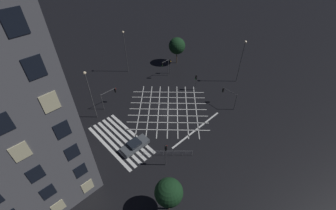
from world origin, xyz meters
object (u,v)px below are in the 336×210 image
Objects in this scene: traffic_light_ne_main at (228,94)px; traffic_light_nw_cross at (165,65)px; traffic_light_sw_cross at (110,94)px; street_tree_near at (177,46)px; traffic_light_nw_main at (170,63)px; waiting_car at (135,145)px; traffic_light_median_north at (196,80)px; street_lamp_east at (243,53)px; traffic_light_se_cross at (166,151)px; street_lamp_far at (125,46)px; street_tree_far at (169,192)px; street_lamp_west at (89,88)px.

traffic_light_ne_main is 0.87× the size of traffic_light_nw_cross.
traffic_light_sw_cross is 0.54× the size of street_tree_near.
traffic_light_nw_main reaches higher than waiting_car.
traffic_light_median_north is 0.38× the size of street_lamp_east.
traffic_light_se_cross reaches higher than waiting_car.
traffic_light_nw_main is 0.38× the size of street_lamp_far.
traffic_light_nw_cross reaches higher than traffic_light_sw_cross.
traffic_light_nw_main is 0.81× the size of waiting_car.
street_lamp_far is (-19.50, -14.49, -0.26)m from street_lamp_east.
street_tree_far is at bearing -44.69° from traffic_light_nw_main.
traffic_light_se_cross is 0.68× the size of street_tree_near.
waiting_car is (10.24, 0.70, -5.80)m from street_lamp_west.
street_tree_far is (21.84, -21.61, 1.36)m from traffic_light_nw_main.
traffic_light_nw_cross is at bearing 33.35° from waiting_car.
traffic_light_median_north reaches higher than traffic_light_ne_main.
traffic_light_median_north is at bearing 4.24° from traffic_light_ne_main.
street_tree_far is (21.64, -5.97, 1.37)m from traffic_light_sw_cross.
waiting_car is at bearing 164.65° from street_tree_far.
street_tree_near is at bearing -14.43° from traffic_light_ne_main.
street_lamp_far is 23.22m from waiting_car.
street_tree_near is (-2.58, 6.26, 1.48)m from traffic_light_nw_cross.
street_lamp_far reaches higher than traffic_light_sw_cross.
traffic_light_se_cross is 1.24× the size of traffic_light_sw_cross.
street_lamp_far is 1.50× the size of street_tree_near.
street_lamp_east is at bearing 107.99° from street_tree_far.
street_tree_near is (-19.25, 21.87, 1.39)m from traffic_light_se_cross.
street_tree_near is (-10.29, 5.07, 1.91)m from traffic_light_median_north.
traffic_light_ne_main is 7.31m from traffic_light_median_north.
traffic_light_nw_cross reaches higher than traffic_light_ne_main.
traffic_light_sw_cross is at bearing 83.88° from traffic_light_se_cross.
street_lamp_east is (11.97, 23.79, 4.08)m from traffic_light_sw_cross.
traffic_light_ne_main is at bearing 96.59° from traffic_light_nw_cross.
traffic_light_median_north is at bearing -27.46° from traffic_light_sw_cross.
street_lamp_far is 2.13× the size of waiting_car.
street_lamp_far is 12.04m from street_tree_near.
street_tree_far reaches higher than traffic_light_sw_cross.
traffic_light_nw_cross is at bearing 6.59° from traffic_light_ne_main.
traffic_light_ne_main is 24.25m from street_lamp_west.
traffic_light_nw_cross is 1.18× the size of traffic_light_sw_cross.
street_tree_far is at bearing -105.35° from waiting_car.
traffic_light_se_cross is 16.86m from traffic_light_sw_cross.
traffic_light_nw_cross is 0.43× the size of street_lamp_far.
street_tree_near is at bearing 30.61° from waiting_car.
traffic_light_nw_main is 22.04m from waiting_car.
waiting_car is at bearing -91.61° from street_lamp_east.
traffic_light_ne_main reaches higher than traffic_light_sw_cross.
street_lamp_far is at bearing -69.60° from traffic_light_median_north.
traffic_light_median_north reaches higher than waiting_car.
street_lamp_west is 1.00× the size of street_lamp_far.
street_lamp_east is 0.98× the size of street_lamp_west.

